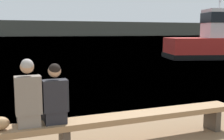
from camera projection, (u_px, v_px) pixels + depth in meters
water_surface at (4, 36)px, 116.72m from camera, size 240.00×240.00×0.00m
far_shoreline at (4, 28)px, 119.47m from camera, size 600.00×12.00×6.64m
bench_main at (64, 127)px, 4.44m from camera, size 6.48×0.42×0.50m
person_left at (28, 98)px, 4.19m from camera, size 0.38×0.42×1.03m
person_right at (55, 98)px, 4.34m from camera, size 0.38×0.42×0.94m
tugboat_red at (218, 43)px, 20.49m from camera, size 7.91×5.28×6.02m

